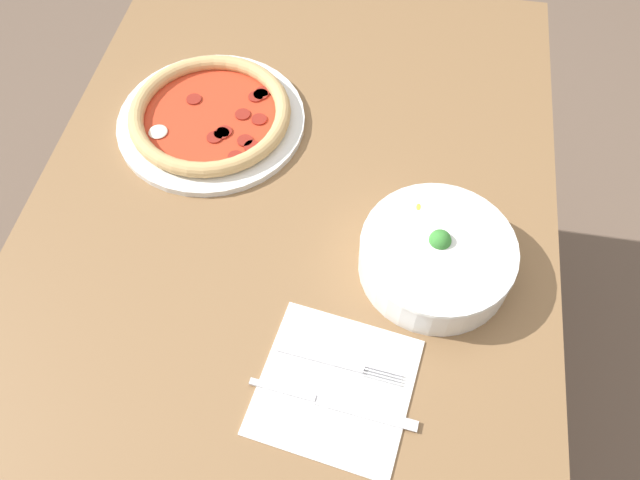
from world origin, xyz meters
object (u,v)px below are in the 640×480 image
at_px(pizza, 211,116).
at_px(fork, 337,364).
at_px(knife, 325,402).
at_px(bowl, 436,255).

distance_m(pizza, fork, 0.49).
bearing_deg(knife, bowl, 67.38).
bearing_deg(knife, pizza, 126.98).
height_order(pizza, bowl, bowl).
relative_size(bowl, knife, 0.99).
relative_size(pizza, knife, 1.43).
bearing_deg(fork, knife, -92.41).
height_order(pizza, knife, pizza).
distance_m(bowl, fork, 0.21).
xyz_separation_m(pizza, knife, (0.45, 0.27, -0.01)).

